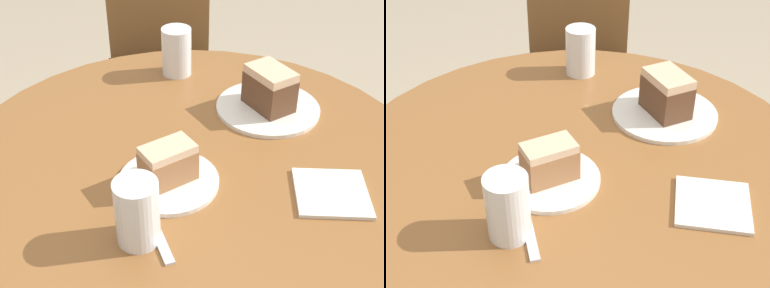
# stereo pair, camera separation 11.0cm
# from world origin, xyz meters

# --- Properties ---
(table) EXTENTS (1.04, 1.04, 0.74)m
(table) POSITION_xyz_m (0.00, 0.00, 0.54)
(table) COLOR brown
(table) RESTS_ON ground_plane
(chair) EXTENTS (0.41, 0.48, 0.87)m
(chair) POSITION_xyz_m (-0.11, 0.87, 0.46)
(chair) COLOR brown
(chair) RESTS_ON ground_plane
(plate_near) EXTENTS (0.20, 0.20, 0.01)m
(plate_near) POSITION_xyz_m (-0.05, -0.08, 0.75)
(plate_near) COLOR silver
(plate_near) RESTS_ON table
(plate_far) EXTENTS (0.25, 0.25, 0.01)m
(plate_far) POSITION_xyz_m (0.18, 0.19, 0.75)
(plate_far) COLOR silver
(plate_far) RESTS_ON table
(cake_slice_near) EXTENTS (0.12, 0.11, 0.08)m
(cake_slice_near) POSITION_xyz_m (-0.05, -0.08, 0.79)
(cake_slice_near) COLOR #9E6B42
(cake_slice_near) RESTS_ON plate_near
(cake_slice_far) EXTENTS (0.13, 0.14, 0.10)m
(cake_slice_far) POSITION_xyz_m (0.18, 0.19, 0.80)
(cake_slice_far) COLOR brown
(cake_slice_far) RESTS_ON plate_far
(glass_lemonade) EXTENTS (0.08, 0.08, 0.13)m
(glass_lemonade) POSITION_xyz_m (-0.10, -0.23, 0.80)
(glass_lemonade) COLOR silver
(glass_lemonade) RESTS_ON table
(glass_water) EXTENTS (0.08, 0.08, 0.13)m
(glass_water) POSITION_xyz_m (-0.04, 0.38, 0.80)
(glass_water) COLOR silver
(glass_water) RESTS_ON table
(napkin_stack) EXTENTS (0.15, 0.15, 0.01)m
(napkin_stack) POSITION_xyz_m (0.27, -0.11, 0.75)
(napkin_stack) COLOR silver
(napkin_stack) RESTS_ON table
(fork) EXTENTS (0.08, 0.18, 0.00)m
(fork) POSITION_xyz_m (-0.07, -0.20, 0.75)
(fork) COLOR silver
(fork) RESTS_ON table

